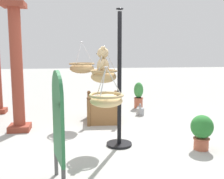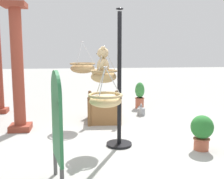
# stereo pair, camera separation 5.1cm
# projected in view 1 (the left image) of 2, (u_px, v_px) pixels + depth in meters

# --- Properties ---
(ground_plane) EXTENTS (40.00, 40.00, 0.00)m
(ground_plane) POSITION_uv_depth(u_px,v_px,m) (117.00, 143.00, 4.80)
(ground_plane) COLOR #9E9E99
(display_pole_central) EXTENTS (0.44, 0.44, 2.31)m
(display_pole_central) POSITION_uv_depth(u_px,v_px,m) (119.00, 106.00, 4.59)
(display_pole_central) COLOR black
(display_pole_central) RESTS_ON ground
(hanging_basket_with_teddy) EXTENTS (0.47, 0.47, 0.63)m
(hanging_basket_with_teddy) POSITION_uv_depth(u_px,v_px,m) (104.00, 76.00, 4.63)
(hanging_basket_with_teddy) COLOR tan
(teddy_bear) EXTENTS (0.34, 0.31, 0.49)m
(teddy_bear) POSITION_uv_depth(u_px,v_px,m) (102.00, 63.00, 4.59)
(teddy_bear) COLOR tan
(hanging_basket_left_high) EXTENTS (0.47, 0.47, 0.55)m
(hanging_basket_left_high) POSITION_uv_depth(u_px,v_px,m) (106.00, 100.00, 3.63)
(hanging_basket_left_high) COLOR tan
(hanging_basket_right_low) EXTENTS (0.56, 0.56, 0.69)m
(hanging_basket_right_low) POSITION_uv_depth(u_px,v_px,m) (82.00, 68.00, 5.92)
(hanging_basket_right_low) COLOR #A37F51
(greenhouse_pillar_left) EXTENTS (0.45, 0.45, 2.56)m
(greenhouse_pillar_left) POSITION_uv_depth(u_px,v_px,m) (17.00, 71.00, 5.37)
(greenhouse_pillar_left) COLOR brown
(greenhouse_pillar_left) RESTS_ON ground
(wooden_planter_box) EXTENTS (0.96, 0.80, 0.65)m
(wooden_planter_box) POSITION_uv_depth(u_px,v_px,m) (103.00, 110.00, 6.27)
(wooden_planter_box) COLOR olive
(wooden_planter_box) RESTS_ON ground
(potted_plant_tall_leafy) EXTENTS (0.37, 0.37, 0.58)m
(potted_plant_tall_leafy) POSITION_uv_depth(u_px,v_px,m) (202.00, 130.00, 4.45)
(potted_plant_tall_leafy) COLOR #AD563D
(potted_plant_tall_leafy) RESTS_ON ground
(potted_plant_small_succulent) EXTENTS (0.27, 0.27, 0.74)m
(potted_plant_small_succulent) POSITION_uv_depth(u_px,v_px,m) (139.00, 95.00, 7.66)
(potted_plant_small_succulent) COLOR #AD563D
(potted_plant_small_succulent) RESTS_ON ground
(display_sign_board) EXTENTS (0.58, 0.17, 1.41)m
(display_sign_board) POSITION_uv_depth(u_px,v_px,m) (58.00, 118.00, 3.23)
(display_sign_board) COLOR #286B3D
(display_sign_board) RESTS_ON ground
(watering_can) EXTENTS (0.35, 0.20, 0.30)m
(watering_can) POSITION_uv_depth(u_px,v_px,m) (140.00, 111.00, 6.86)
(watering_can) COLOR gray
(watering_can) RESTS_ON ground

